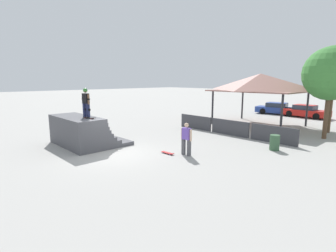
# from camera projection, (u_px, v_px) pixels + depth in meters

# --- Properties ---
(ground_plane) EXTENTS (160.00, 160.00, 0.00)m
(ground_plane) POSITION_uv_depth(u_px,v_px,m) (116.00, 154.00, 13.72)
(ground_plane) COLOR #A3A09B
(quarter_pipe_ramp) EXTENTS (4.16, 3.39, 1.73)m
(quarter_pipe_ramp) POSITION_uv_depth(u_px,v_px,m) (82.00, 132.00, 15.46)
(quarter_pipe_ramp) COLOR #4C4C51
(quarter_pipe_ramp) RESTS_ON ground
(skater_on_deck) EXTENTS (0.71, 0.26, 1.64)m
(skater_on_deck) POSITION_uv_depth(u_px,v_px,m) (86.00, 101.00, 14.66)
(skater_on_deck) COLOR #1E2347
(skater_on_deck) RESTS_ON quarter_pipe_ramp
(skateboard_on_deck) EXTENTS (0.83, 0.39, 0.09)m
(skateboard_on_deck) POSITION_uv_depth(u_px,v_px,m) (90.00, 118.00, 14.32)
(skateboard_on_deck) COLOR red
(skateboard_on_deck) RESTS_ON quarter_pipe_ramp
(bystander_walking) EXTENTS (0.68, 0.25, 1.68)m
(bystander_walking) POSITION_uv_depth(u_px,v_px,m) (186.00, 137.00, 13.34)
(bystander_walking) COLOR #4C4C51
(bystander_walking) RESTS_ON ground
(skateboard_on_ground) EXTENTS (0.80, 0.24, 0.09)m
(skateboard_on_ground) POSITION_uv_depth(u_px,v_px,m) (168.00, 153.00, 13.70)
(skateboard_on_ground) COLOR blue
(skateboard_on_ground) RESTS_ON ground
(barrier_fence) EXTENTS (9.26, 0.12, 1.05)m
(barrier_fence) POSITION_uv_depth(u_px,v_px,m) (230.00, 128.00, 18.28)
(barrier_fence) COLOR #3D3D42
(barrier_fence) RESTS_ON ground
(pavilion_shelter) EXTENTS (7.05, 5.62, 4.31)m
(pavilion_shelter) POSITION_uv_depth(u_px,v_px,m) (260.00, 83.00, 21.63)
(pavilion_shelter) COLOR #2D2D33
(pavilion_shelter) RESTS_ON ground
(tree_beside_pavilion) EXTENTS (3.45, 3.45, 6.20)m
(tree_beside_pavilion) POSITION_uv_depth(u_px,v_px,m) (334.00, 71.00, 18.41)
(tree_beside_pavilion) COLOR brown
(tree_beside_pavilion) RESTS_ON ground
(tree_far_back) EXTENTS (3.38, 3.38, 5.89)m
(tree_far_back) POSITION_uv_depth(u_px,v_px,m) (331.00, 74.00, 16.51)
(tree_far_back) COLOR brown
(tree_far_back) RESTS_ON ground
(trash_bin) EXTENTS (0.52, 0.52, 0.85)m
(trash_bin) POSITION_uv_depth(u_px,v_px,m) (275.00, 143.00, 14.37)
(trash_bin) COLOR #385B3D
(trash_bin) RESTS_ON ground
(parked_car_blue) EXTENTS (4.77, 2.60, 1.27)m
(parked_car_blue) POSITION_uv_depth(u_px,v_px,m) (277.00, 109.00, 29.12)
(parked_car_blue) COLOR navy
(parked_car_blue) RESTS_ON ground
(parked_car_red) EXTENTS (4.39, 1.85, 1.27)m
(parked_car_red) POSITION_uv_depth(u_px,v_px,m) (305.00, 112.00, 26.65)
(parked_car_red) COLOR red
(parked_car_red) RESTS_ON ground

